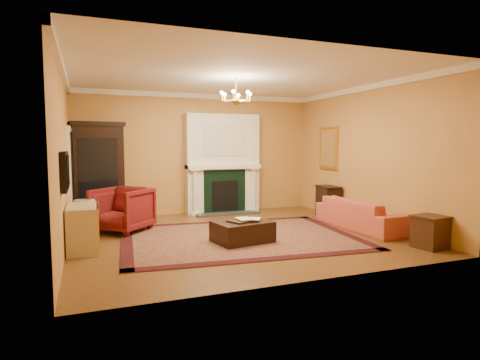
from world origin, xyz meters
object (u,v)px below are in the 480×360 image
pedestal_table (85,215)px  console_table (328,202)px  leather_ottoman (242,231)px  coral_sofa (362,209)px  end_table (430,233)px  commode (83,228)px  wingback_armchair (122,207)px  china_cabinet (98,174)px

pedestal_table → console_table: 5.48m
pedestal_table → leather_ottoman: pedestal_table is taller
coral_sofa → leather_ottoman: 2.74m
coral_sofa → end_table: (0.08, -1.67, -0.16)m
end_table → console_table: bearing=88.9°
end_table → leather_ottoman: bearing=152.0°
commode → end_table: (5.45, -1.96, -0.11)m
commode → end_table: bearing=-18.3°
leather_ottoman → end_table: bearing=-37.9°
coral_sofa → console_table: bearing=-7.9°
end_table → wingback_armchair: bearing=146.1°
coral_sofa → end_table: bearing=-179.5°
end_table → console_table: (0.06, 3.14, 0.10)m
console_table → china_cabinet: bearing=171.7°
commode → coral_sofa: 5.37m
console_table → leather_ottoman: 3.31m
end_table → leather_ottoman: (-2.81, 1.49, -0.06)m
china_cabinet → console_table: 5.41m
china_cabinet → commode: 2.69m
commode → leather_ottoman: 2.69m
wingback_armchair → leather_ottoman: bearing=2.1°
end_table → leather_ottoman: 3.18m
commode → end_table: size_ratio=1.89×
wingback_armchair → pedestal_table: bearing=-130.8°
china_cabinet → coral_sofa: size_ratio=1.00×
pedestal_table → leather_ottoman: bearing=-31.6°
coral_sofa → wingback_armchair: bearing=69.8°
pedestal_table → end_table: size_ratio=1.31×
coral_sofa → end_table: 1.68m
china_cabinet → pedestal_table: china_cabinet is taller
pedestal_table → coral_sofa: bearing=-15.0°
coral_sofa → end_table: coral_sofa is taller
china_cabinet → leather_ottoman: 3.92m
china_cabinet → commode: bearing=-103.9°
coral_sofa → console_table: size_ratio=2.99×
china_cabinet → end_table: size_ratio=4.08×
pedestal_table → end_table: pedestal_table is taller
coral_sofa → commode: bearing=84.6°
commode → console_table: bearing=13.6°
china_cabinet → pedestal_table: bearing=-108.4°
coral_sofa → china_cabinet: bearing=58.0°
pedestal_table → commode: size_ratio=0.69×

